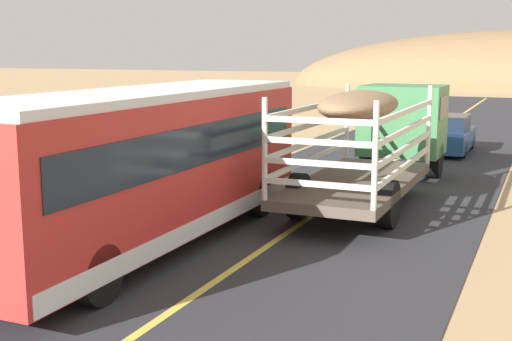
% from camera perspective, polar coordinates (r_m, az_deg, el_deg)
% --- Properties ---
extents(livestock_truck, '(2.53, 9.70, 3.02)m').
position_cam_1_polar(livestock_truck, '(20.16, 10.95, 3.52)').
color(livestock_truck, '#3F7F4C').
rests_on(livestock_truck, road_surface).
extents(bus, '(2.54, 10.00, 3.21)m').
position_cam_1_polar(bus, '(14.07, -9.02, 0.65)').
color(bus, red).
rests_on(bus, road_surface).
extents(car_far, '(1.80, 4.40, 1.46)m').
position_cam_1_polar(car_far, '(28.12, 15.69, 2.87)').
color(car_far, '#264C8C').
rests_on(car_far, road_surface).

